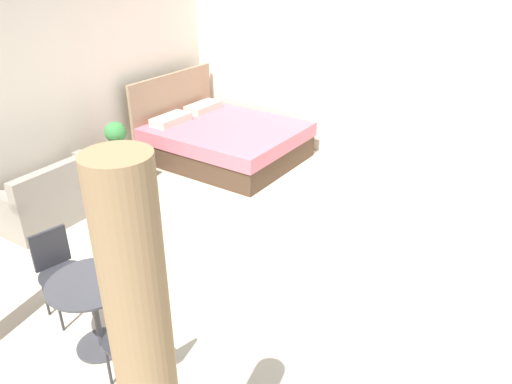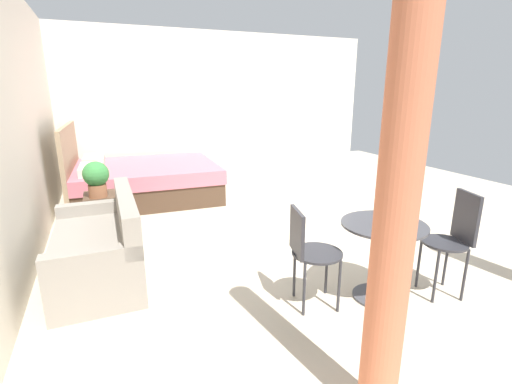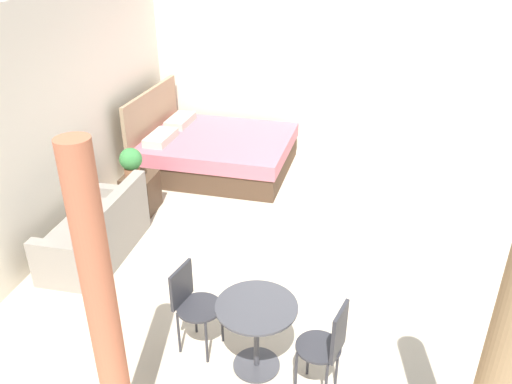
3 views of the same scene
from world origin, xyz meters
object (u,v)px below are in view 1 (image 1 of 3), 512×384
at_px(bed, 223,140).
at_px(potted_plant, 116,135).
at_px(cafe_chair_near_window, 58,265).
at_px(cafe_chair_near_couch, 132,336).
at_px(couch, 58,195).
at_px(nightstand, 127,166).
at_px(balcony_table, 94,302).

bearing_deg(bed, potted_plant, 157.39).
height_order(cafe_chair_near_window, cafe_chair_near_couch, cafe_chair_near_couch).
bearing_deg(cafe_chair_near_couch, potted_plant, 47.61).
bearing_deg(couch, cafe_chair_near_window, -127.21).
bearing_deg(cafe_chair_near_window, bed, 13.07).
distance_m(bed, potted_plant, 1.78).
height_order(bed, cafe_chair_near_couch, bed).
relative_size(couch, cafe_chair_near_window, 1.76).
height_order(bed, nightstand, bed).
xyz_separation_m(couch, potted_plant, (1.04, -0.01, 0.48)).
xyz_separation_m(nightstand, potted_plant, (-0.10, 0.04, 0.50)).
height_order(potted_plant, balcony_table, potted_plant).
bearing_deg(nightstand, potted_plant, 158.82).
height_order(potted_plant, cafe_chair_near_window, potted_plant).
bearing_deg(cafe_chair_near_window, potted_plant, 34.84).
bearing_deg(balcony_table, cafe_chair_near_window, 76.76).
distance_m(couch, potted_plant, 1.14).
bearing_deg(cafe_chair_near_window, nightstand, 32.99).
height_order(couch, potted_plant, potted_plant).
bearing_deg(potted_plant, cafe_chair_near_couch, -132.39).
bearing_deg(potted_plant, cafe_chair_near_window, -145.16).
relative_size(nightstand, potted_plant, 1.23).
bearing_deg(bed, couch, 165.58).
bearing_deg(balcony_table, couch, 58.65).
xyz_separation_m(couch, cafe_chair_near_couch, (-1.51, -2.80, 0.28)).
bearing_deg(cafe_chair_near_window, couch, 52.79).
bearing_deg(couch, balcony_table, -121.35).
distance_m(couch, nightstand, 1.14).
xyz_separation_m(potted_plant, balcony_table, (-2.37, -2.17, -0.28)).
bearing_deg(bed, cafe_chair_near_window, -166.93).
bearing_deg(bed, balcony_table, -159.11).
bearing_deg(potted_plant, bed, -22.61).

